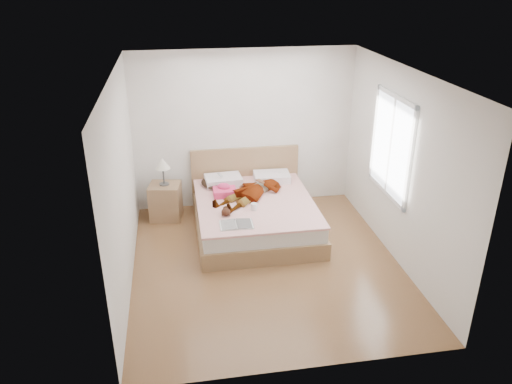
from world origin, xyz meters
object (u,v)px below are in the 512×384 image
at_px(bed, 254,212).
at_px(towel, 224,191).
at_px(plush_toy, 226,211).
at_px(coffee_mug, 254,206).
at_px(nightstand, 165,199).
at_px(magazine, 236,224).
at_px(woman, 255,188).
at_px(phone, 220,175).

distance_m(bed, towel, 0.56).
bearing_deg(plush_toy, coffee_mug, 13.66).
bearing_deg(nightstand, magazine, -55.18).
xyz_separation_m(woman, phone, (-0.50, 0.40, 0.08)).
height_order(plush_toy, nightstand, nightstand).
relative_size(coffee_mug, plush_toy, 0.67).
bearing_deg(phone, woman, -80.03).
relative_size(woman, towel, 4.41).
distance_m(woman, plush_toy, 0.84).
xyz_separation_m(bed, magazine, (-0.38, -0.81, 0.24)).
relative_size(towel, plush_toy, 1.69).
xyz_separation_m(bed, plush_toy, (-0.48, -0.48, 0.29)).
xyz_separation_m(coffee_mug, plush_toy, (-0.42, -0.10, 0.01)).
height_order(phone, nightstand, nightstand).
bearing_deg(magazine, towel, 93.02).
bearing_deg(woman, phone, -170.03).
height_order(phone, coffee_mug, phone).
xyz_separation_m(towel, plush_toy, (-0.05, -0.68, -0.02)).
bearing_deg(magazine, coffee_mug, 53.57).
height_order(woman, towel, woman).
bearing_deg(nightstand, bed, -23.42).
bearing_deg(woman, plush_toy, -80.44).
xyz_separation_m(phone, magazine, (0.08, -1.37, -0.18)).
bearing_deg(towel, nightstand, 156.88).
relative_size(coffee_mug, nightstand, 0.13).
relative_size(bed, nightstand, 2.02).
height_order(towel, coffee_mug, towel).
distance_m(towel, coffee_mug, 0.68).
relative_size(towel, coffee_mug, 2.52).
bearing_deg(woman, magazine, -64.72).
relative_size(bed, magazine, 4.51).
bearing_deg(bed, phone, 128.93).
bearing_deg(magazine, bed, 65.04).
relative_size(phone, nightstand, 0.10).
relative_size(plush_toy, nightstand, 0.20).
height_order(magazine, plush_toy, plush_toy).
relative_size(towel, nightstand, 0.34).
height_order(magazine, coffee_mug, coffee_mug).
height_order(woman, coffee_mug, woman).
distance_m(plush_toy, nightstand, 1.39).
relative_size(bed, towel, 5.97).
bearing_deg(towel, woman, -3.23).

